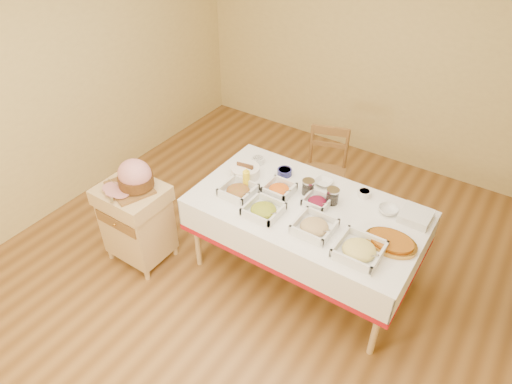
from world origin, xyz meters
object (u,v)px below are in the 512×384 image
(ham_on_board, at_px, (134,177))
(preserve_jar_left, at_px, (308,188))
(butcher_cart, at_px, (137,220))
(dining_chair, at_px, (325,172))
(bread_basket, at_px, (245,171))
(plate_stack, at_px, (416,216))
(mustard_bottle, at_px, (246,178))
(brass_platter, at_px, (391,242))
(preserve_jar_right, at_px, (332,197))
(dining_table, at_px, (306,221))

(ham_on_board, xyz_separation_m, preserve_jar_left, (1.19, 0.74, -0.07))
(butcher_cart, xyz_separation_m, dining_chair, (1.04, 1.53, 0.02))
(bread_basket, height_order, plate_stack, bread_basket)
(butcher_cart, distance_m, plate_stack, 2.30)
(ham_on_board, distance_m, mustard_bottle, 0.91)
(brass_platter, bearing_deg, preserve_jar_left, 165.79)
(ham_on_board, height_order, bread_basket, ham_on_board)
(dining_chair, xyz_separation_m, bread_basket, (-0.37, -0.83, 0.35))
(dining_chair, relative_size, mustard_bottle, 4.74)
(preserve_jar_right, height_order, mustard_bottle, mustard_bottle)
(butcher_cart, relative_size, ham_on_board, 1.92)
(plate_stack, relative_size, brass_platter, 0.59)
(ham_on_board, height_order, plate_stack, ham_on_board)
(preserve_jar_left, bearing_deg, preserve_jar_right, 0.05)
(preserve_jar_left, relative_size, plate_stack, 0.58)
(dining_chair, bearing_deg, mustard_bottle, -105.98)
(butcher_cart, relative_size, bread_basket, 3.10)
(preserve_jar_left, height_order, preserve_jar_right, preserve_jar_right)
(dining_table, bearing_deg, bread_basket, 174.02)
(ham_on_board, distance_m, preserve_jar_right, 1.60)
(butcher_cart, height_order, brass_platter, brass_platter)
(dining_table, relative_size, butcher_cart, 2.35)
(butcher_cart, bearing_deg, plate_stack, 24.49)
(dining_chair, bearing_deg, ham_on_board, -123.74)
(preserve_jar_left, distance_m, brass_platter, 0.80)
(mustard_bottle, xyz_separation_m, bread_basket, (-0.10, 0.12, -0.04))
(dining_table, relative_size, ham_on_board, 4.50)
(butcher_cart, height_order, bread_basket, bread_basket)
(butcher_cart, relative_size, preserve_jar_right, 5.89)
(preserve_jar_right, distance_m, brass_platter, 0.59)
(dining_table, relative_size, preserve_jar_right, 13.82)
(brass_platter, bearing_deg, mustard_bottle, -179.84)
(plate_stack, bearing_deg, preserve_jar_right, -164.74)
(preserve_jar_right, relative_size, bread_basket, 0.53)
(dining_table, bearing_deg, brass_platter, -4.31)
(brass_platter, bearing_deg, dining_table, 175.69)
(butcher_cart, height_order, ham_on_board, ham_on_board)
(ham_on_board, xyz_separation_m, brass_platter, (1.97, 0.55, -0.11))
(dining_table, relative_size, preserve_jar_left, 14.01)
(dining_chair, xyz_separation_m, preserve_jar_left, (0.20, -0.75, 0.36))
(mustard_bottle, relative_size, brass_platter, 0.49)
(mustard_bottle, bearing_deg, brass_platter, 0.16)
(preserve_jar_left, xyz_separation_m, plate_stack, (0.84, 0.17, -0.02))
(preserve_jar_right, bearing_deg, brass_platter, -19.42)
(butcher_cart, height_order, mustard_bottle, mustard_bottle)
(dining_chair, xyz_separation_m, preserve_jar_right, (0.41, -0.75, 0.36))
(dining_chair, bearing_deg, dining_table, -73.16)
(plate_stack, bearing_deg, mustard_bottle, -164.20)
(dining_table, bearing_deg, mustard_bottle, -174.09)
(preserve_jar_right, distance_m, mustard_bottle, 0.72)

